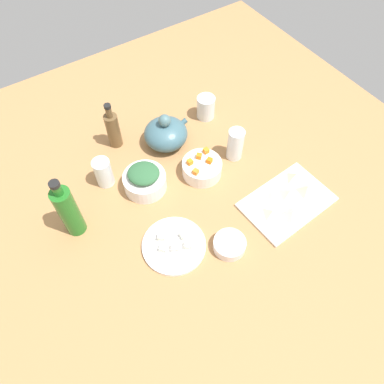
% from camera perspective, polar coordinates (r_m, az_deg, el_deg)
% --- Properties ---
extents(tabletop, '(1.90, 1.90, 0.03)m').
position_cam_1_polar(tabletop, '(1.29, 0.00, -1.63)').
color(tabletop, '#A97848').
rests_on(tabletop, ground).
extents(cutting_board, '(0.32, 0.22, 0.01)m').
position_cam_1_polar(cutting_board, '(1.31, 14.57, -1.52)').
color(cutting_board, silver).
rests_on(cutting_board, tabletop).
extents(plate_tofu, '(0.21, 0.21, 0.01)m').
position_cam_1_polar(plate_tofu, '(1.19, -2.82, -8.31)').
color(plate_tofu, white).
rests_on(plate_tofu, tabletop).
extents(bowl_greens, '(0.15, 0.15, 0.06)m').
position_cam_1_polar(bowl_greens, '(1.29, -7.34, 1.60)').
color(bowl_greens, white).
rests_on(bowl_greens, tabletop).
extents(bowl_carrots, '(0.14, 0.14, 0.06)m').
position_cam_1_polar(bowl_carrots, '(1.32, 1.56, 3.74)').
color(bowl_carrots, white).
rests_on(bowl_carrots, tabletop).
extents(bowl_small_side, '(0.10, 0.10, 0.04)m').
position_cam_1_polar(bowl_small_side, '(1.18, 5.68, -8.27)').
color(bowl_small_side, white).
rests_on(bowl_small_side, tabletop).
extents(teapot, '(0.18, 0.17, 0.14)m').
position_cam_1_polar(teapot, '(1.40, -4.10, 9.10)').
color(teapot, '#3D626F').
rests_on(teapot, tabletop).
extents(bottle_0, '(0.06, 0.06, 0.26)m').
position_cam_1_polar(bottle_0, '(1.19, -18.70, -2.80)').
color(bottle_0, '#216B21').
rests_on(bottle_0, tabletop).
extents(bottle_1, '(0.05, 0.05, 0.20)m').
position_cam_1_polar(bottle_1, '(1.41, -12.20, 9.55)').
color(bottle_1, brown).
rests_on(bottle_1, tabletop).
extents(drinking_glass_0, '(0.06, 0.06, 0.13)m').
position_cam_1_polar(drinking_glass_0, '(1.36, 6.77, 7.40)').
color(drinking_glass_0, white).
rests_on(drinking_glass_0, tabletop).
extents(drinking_glass_1, '(0.06, 0.06, 0.11)m').
position_cam_1_polar(drinking_glass_1, '(1.31, -13.63, 2.99)').
color(drinking_glass_1, white).
rests_on(drinking_glass_1, tabletop).
extents(drinking_glass_2, '(0.07, 0.07, 0.09)m').
position_cam_1_polar(drinking_glass_2, '(1.51, 2.16, 13.04)').
color(drinking_glass_2, white).
rests_on(drinking_glass_2, tabletop).
extents(carrot_cube_0, '(0.02, 0.02, 0.02)m').
position_cam_1_polar(carrot_cube_0, '(1.30, 2.74, 4.91)').
color(carrot_cube_0, orange).
rests_on(carrot_cube_0, bowl_carrots).
extents(carrot_cube_1, '(0.02, 0.02, 0.02)m').
position_cam_1_polar(carrot_cube_1, '(1.29, -0.33, 4.70)').
color(carrot_cube_1, orange).
rests_on(carrot_cube_1, bowl_carrots).
extents(carrot_cube_2, '(0.03, 0.03, 0.02)m').
position_cam_1_polar(carrot_cube_2, '(1.31, 1.08, 5.60)').
color(carrot_cube_2, orange).
rests_on(carrot_cube_2, bowl_carrots).
extents(carrot_cube_3, '(0.02, 0.02, 0.02)m').
position_cam_1_polar(carrot_cube_3, '(1.33, 2.21, 6.45)').
color(carrot_cube_3, orange).
rests_on(carrot_cube_3, bowl_carrots).
extents(carrot_cube_4, '(0.02, 0.02, 0.02)m').
position_cam_1_polar(carrot_cube_4, '(1.27, 0.56, 3.18)').
color(carrot_cube_4, orange).
rests_on(carrot_cube_4, bowl_carrots).
extents(chopped_greens_mound, '(0.15, 0.15, 0.03)m').
position_cam_1_polar(chopped_greens_mound, '(1.26, -7.57, 2.90)').
color(chopped_greens_mound, '#30613A').
rests_on(chopped_greens_mound, bowl_greens).
extents(tofu_cube_0, '(0.03, 0.03, 0.02)m').
position_cam_1_polar(tofu_cube_0, '(1.16, -4.51, -8.74)').
color(tofu_cube_0, white).
rests_on(tofu_cube_0, plate_tofu).
extents(tofu_cube_1, '(0.03, 0.03, 0.02)m').
position_cam_1_polar(tofu_cube_1, '(1.17, -0.61, -8.31)').
color(tofu_cube_1, silver).
rests_on(tofu_cube_1, plate_tofu).
extents(tofu_cube_2, '(0.02, 0.02, 0.02)m').
position_cam_1_polar(tofu_cube_2, '(1.18, -1.26, -6.77)').
color(tofu_cube_2, white).
rests_on(tofu_cube_2, plate_tofu).
extents(tofu_cube_3, '(0.03, 0.03, 0.02)m').
position_cam_1_polar(tofu_cube_3, '(1.16, -2.69, -8.73)').
color(tofu_cube_3, silver).
rests_on(tofu_cube_3, plate_tofu).
extents(tofu_cube_4, '(0.03, 0.03, 0.02)m').
position_cam_1_polar(tofu_cube_4, '(1.18, -4.78, -6.98)').
color(tofu_cube_4, white).
rests_on(tofu_cube_4, plate_tofu).
extents(dumpling_0, '(0.07, 0.07, 0.03)m').
position_cam_1_polar(dumpling_0, '(1.33, 17.45, 0.37)').
color(dumpling_0, beige).
rests_on(dumpling_0, cutting_board).
extents(dumpling_1, '(0.06, 0.07, 0.02)m').
position_cam_1_polar(dumpling_1, '(1.25, 12.39, -3.22)').
color(dumpling_1, beige).
rests_on(dumpling_1, cutting_board).
extents(dumpling_2, '(0.08, 0.07, 0.02)m').
position_cam_1_polar(dumpling_2, '(1.31, 14.88, -0.23)').
color(dumpling_2, beige).
rests_on(dumpling_2, cutting_board).
extents(dumpling_3, '(0.06, 0.06, 0.03)m').
position_cam_1_polar(dumpling_3, '(1.36, 15.82, 2.33)').
color(dumpling_3, beige).
rests_on(dumpling_3, cutting_board).
extents(dumpling_4, '(0.08, 0.08, 0.02)m').
position_cam_1_polar(dumpling_4, '(1.29, 12.38, -1.08)').
color(dumpling_4, beige).
rests_on(dumpling_4, cutting_board).
extents(dumpling_5, '(0.08, 0.08, 0.03)m').
position_cam_1_polar(dumpling_5, '(1.26, 15.31, -3.28)').
color(dumpling_5, beige).
rests_on(dumpling_5, cutting_board).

